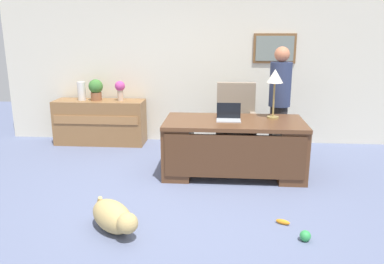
{
  "coord_description": "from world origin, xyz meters",
  "views": [
    {
      "loc": [
        0.33,
        -4.12,
        1.92
      ],
      "look_at": [
        -0.02,
        0.3,
        0.75
      ],
      "focal_mm": 36.22,
      "sensor_mm": 36.0,
      "label": 1
    }
  ],
  "objects_px": {
    "dog_toy_plush": "(283,222)",
    "credenza": "(100,122)",
    "armchair": "(236,124)",
    "person_standing": "(279,102)",
    "vase_with_flowers": "(120,88)",
    "dog_toy_ball": "(305,236)",
    "desk": "(234,146)",
    "vase_empty": "(82,91)",
    "potted_plant": "(96,89)",
    "laptop": "(229,116)",
    "dog_lying": "(114,217)",
    "desk_lamp": "(275,79)"
  },
  "relations": [
    {
      "from": "armchair",
      "to": "vase_empty",
      "type": "height_order",
      "value": "armchair"
    },
    {
      "from": "credenza",
      "to": "dog_lying",
      "type": "height_order",
      "value": "credenza"
    },
    {
      "from": "vase_with_flowers",
      "to": "dog_toy_ball",
      "type": "xyz_separation_m",
      "value": [
        2.53,
        -3.04,
        -0.91
      ]
    },
    {
      "from": "person_standing",
      "to": "dog_lying",
      "type": "distance_m",
      "value": 3.18
    },
    {
      "from": "dog_toy_plush",
      "to": "credenza",
      "type": "bearing_deg",
      "value": 135.17
    },
    {
      "from": "laptop",
      "to": "credenza",
      "type": "bearing_deg",
      "value": 149.34
    },
    {
      "from": "potted_plant",
      "to": "credenza",
      "type": "bearing_deg",
      "value": -1.93
    },
    {
      "from": "desk",
      "to": "vase_empty",
      "type": "relative_size",
      "value": 5.94
    },
    {
      "from": "credenza",
      "to": "vase_with_flowers",
      "type": "relative_size",
      "value": 4.56
    },
    {
      "from": "laptop",
      "to": "dog_toy_plush",
      "type": "relative_size",
      "value": 2.19
    },
    {
      "from": "laptop",
      "to": "dog_toy_ball",
      "type": "relative_size",
      "value": 3.05
    },
    {
      "from": "vase_empty",
      "to": "desk_lamp",
      "type": "bearing_deg",
      "value": -19.99
    },
    {
      "from": "dog_toy_ball",
      "to": "dog_toy_plush",
      "type": "relative_size",
      "value": 0.72
    },
    {
      "from": "armchair",
      "to": "potted_plant",
      "type": "distance_m",
      "value": 2.44
    },
    {
      "from": "dog_lying",
      "to": "dog_toy_plush",
      "type": "bearing_deg",
      "value": 9.45
    },
    {
      "from": "laptop",
      "to": "potted_plant",
      "type": "relative_size",
      "value": 0.89
    },
    {
      "from": "person_standing",
      "to": "laptop",
      "type": "xyz_separation_m",
      "value": [
        -0.77,
        -0.75,
        -0.07
      ]
    },
    {
      "from": "potted_plant",
      "to": "dog_toy_plush",
      "type": "xyz_separation_m",
      "value": [
        2.78,
        -2.73,
        -0.93
      ]
    },
    {
      "from": "potted_plant",
      "to": "dog_toy_ball",
      "type": "bearing_deg",
      "value": -45.93
    },
    {
      "from": "desk",
      "to": "dog_toy_plush",
      "type": "height_order",
      "value": "desk"
    },
    {
      "from": "laptop",
      "to": "vase_empty",
      "type": "xyz_separation_m",
      "value": [
        -2.48,
        1.3,
        0.11
      ]
    },
    {
      "from": "armchair",
      "to": "vase_with_flowers",
      "type": "height_order",
      "value": "armchair"
    },
    {
      "from": "desk",
      "to": "credenza",
      "type": "xyz_separation_m",
      "value": [
        -2.26,
        1.34,
        -0.03
      ]
    },
    {
      "from": "armchair",
      "to": "person_standing",
      "type": "relative_size",
      "value": 0.67
    },
    {
      "from": "dog_toy_ball",
      "to": "dog_toy_plush",
      "type": "height_order",
      "value": "dog_toy_ball"
    },
    {
      "from": "laptop",
      "to": "vase_empty",
      "type": "distance_m",
      "value": 2.8
    },
    {
      "from": "dog_lying",
      "to": "dog_toy_ball",
      "type": "height_order",
      "value": "dog_lying"
    },
    {
      "from": "armchair",
      "to": "dog_lying",
      "type": "height_order",
      "value": "armchair"
    },
    {
      "from": "vase_empty",
      "to": "potted_plant",
      "type": "height_order",
      "value": "potted_plant"
    },
    {
      "from": "dog_toy_plush",
      "to": "laptop",
      "type": "bearing_deg",
      "value": 111.19
    },
    {
      "from": "vase_with_flowers",
      "to": "dog_toy_plush",
      "type": "distance_m",
      "value": 3.73
    },
    {
      "from": "dog_toy_plush",
      "to": "vase_empty",
      "type": "bearing_deg",
      "value": 138.06
    },
    {
      "from": "armchair",
      "to": "credenza",
      "type": "bearing_deg",
      "value": 168.72
    },
    {
      "from": "laptop",
      "to": "dog_toy_plush",
      "type": "bearing_deg",
      "value": -68.81
    },
    {
      "from": "desk",
      "to": "person_standing",
      "type": "height_order",
      "value": "person_standing"
    },
    {
      "from": "desk",
      "to": "armchair",
      "type": "relative_size",
      "value": 1.65
    },
    {
      "from": "potted_plant",
      "to": "laptop",
      "type": "bearing_deg",
      "value": -30.21
    },
    {
      "from": "dog_toy_plush",
      "to": "dog_lying",
      "type": "bearing_deg",
      "value": -170.55
    },
    {
      "from": "dog_lying",
      "to": "vase_empty",
      "type": "height_order",
      "value": "vase_empty"
    },
    {
      "from": "laptop",
      "to": "person_standing",
      "type": "bearing_deg",
      "value": 44.39
    },
    {
      "from": "desk",
      "to": "vase_empty",
      "type": "distance_m",
      "value": 2.93
    },
    {
      "from": "laptop",
      "to": "vase_empty",
      "type": "bearing_deg",
      "value": 152.38
    },
    {
      "from": "armchair",
      "to": "person_standing",
      "type": "xyz_separation_m",
      "value": [
        0.64,
        -0.08,
        0.38
      ]
    },
    {
      "from": "laptop",
      "to": "dog_toy_ball",
      "type": "xyz_separation_m",
      "value": [
        0.71,
        -1.74,
        -0.76
      ]
    },
    {
      "from": "vase_with_flowers",
      "to": "dog_toy_ball",
      "type": "bearing_deg",
      "value": -50.28
    },
    {
      "from": "desk_lamp",
      "to": "dog_toy_ball",
      "type": "xyz_separation_m",
      "value": [
        0.11,
        -1.92,
        -1.23
      ]
    },
    {
      "from": "armchair",
      "to": "dog_toy_ball",
      "type": "bearing_deg",
      "value": -77.17
    },
    {
      "from": "vase_with_flowers",
      "to": "vase_empty",
      "type": "distance_m",
      "value": 0.67
    },
    {
      "from": "dog_lying",
      "to": "dog_toy_plush",
      "type": "xyz_separation_m",
      "value": [
        1.67,
        0.28,
        -0.13
      ]
    },
    {
      "from": "desk",
      "to": "dog_toy_ball",
      "type": "xyz_separation_m",
      "value": [
        0.64,
        -1.7,
        -0.36
      ]
    }
  ]
}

